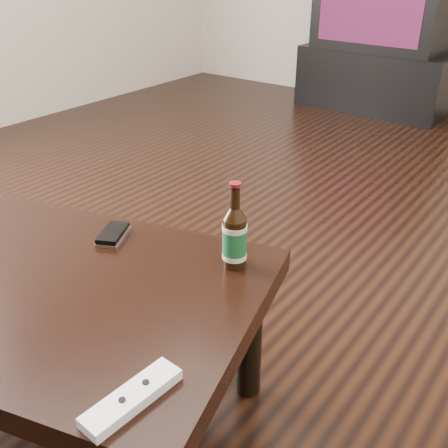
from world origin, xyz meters
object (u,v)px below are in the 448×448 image
Objects in this scene: tv_stand at (377,79)px; phone at (113,234)px; coffee_table at (19,293)px; remote at (132,398)px; beer_bottle at (235,237)px.

phone reaches higher than tv_stand.
coffee_table is 6.82× the size of remote.
tv_stand is 5.79× the size of remote.
remote reaches higher than tv_stand.
tv_stand is 0.85× the size of coffee_table.
tv_stand is 3.30m from coffee_table.
phone is at bearing -166.17° from beer_bottle.
phone reaches higher than coffee_table.
coffee_table is at bearing -129.97° from phone.
tv_stand is 3.07m from beer_bottle.
coffee_table is at bearing -139.33° from beer_bottle.
remote is at bearing -75.79° from beer_bottle.
tv_stand is at bearing 72.67° from phone.
remote is at bearing -66.29° from phone.
tv_stand is 3.51m from remote.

